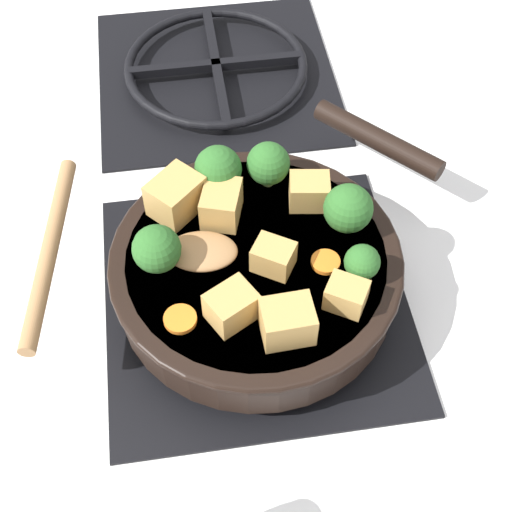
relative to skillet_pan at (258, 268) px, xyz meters
name	(u,v)px	position (x,y,z in m)	size (l,w,h in m)	color
ground_plane	(256,301)	(0.00, 0.00, -0.06)	(2.40, 2.40, 0.00)	white
front_burner_grate	(256,294)	(0.00, 0.00, -0.04)	(0.31, 0.31, 0.03)	black
rear_burner_grate	(216,70)	(0.00, 0.36, -0.04)	(0.31, 0.31, 0.03)	black
skillet_pan	(258,268)	(0.00, 0.00, 0.00)	(0.36, 0.36, 0.05)	black
wooden_spoon	(118,250)	(-0.13, 0.02, 0.03)	(0.20, 0.22, 0.02)	#A87A4C
tofu_cube_center_large	(232,306)	(-0.03, -0.07, 0.04)	(0.04, 0.03, 0.03)	tan
tofu_cube_near_handle	(273,257)	(0.01, -0.02, 0.04)	(0.04, 0.03, 0.03)	tan
tofu_cube_east_chunk	(346,295)	(0.07, -0.07, 0.04)	(0.04, 0.03, 0.03)	tan
tofu_cube_west_chunk	(221,204)	(-0.03, 0.05, 0.04)	(0.04, 0.04, 0.04)	tan
tofu_cube_back_piece	(287,322)	(0.01, -0.09, 0.04)	(0.05, 0.04, 0.04)	tan
tofu_cube_front_piece	(309,192)	(0.06, 0.06, 0.04)	(0.04, 0.03, 0.03)	tan
tofu_cube_mid_small	(176,196)	(-0.07, 0.07, 0.04)	(0.05, 0.04, 0.04)	tan
broccoli_floret_near_spoon	(348,209)	(0.09, 0.02, 0.05)	(0.05, 0.05, 0.05)	#709956
broccoli_floret_center_top	(157,252)	(-0.09, 0.00, 0.05)	(0.05, 0.05, 0.05)	#709956
broccoli_floret_east_rim	(362,262)	(0.09, -0.04, 0.05)	(0.03, 0.03, 0.04)	#709956
broccoli_floret_west_rim	(268,164)	(0.02, 0.09, 0.05)	(0.04, 0.04, 0.05)	#709956
broccoli_floret_north_edge	(218,169)	(-0.03, 0.09, 0.05)	(0.05, 0.05, 0.05)	#709956
carrot_slice_orange_thin	(326,262)	(0.06, -0.02, 0.03)	(0.03, 0.03, 0.01)	orange
carrot_slice_near_center	(180,319)	(-0.08, -0.06, 0.03)	(0.03, 0.03, 0.01)	orange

